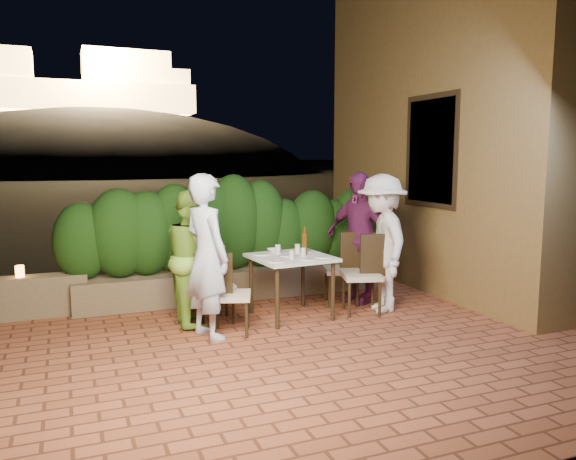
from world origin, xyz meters
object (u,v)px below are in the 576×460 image
beer_bottle (305,240)px  diner_blue (207,257)px  dining_table (291,286)px  chair_left_back (215,284)px  diner_purple (359,237)px  chair_left_front (231,294)px  parapet_lamp (20,271)px  bowl (274,250)px  diner_green (193,257)px  diner_white (382,243)px  chair_right_back (342,268)px  chair_right_front (362,274)px

beer_bottle → diner_blue: diner_blue is taller
dining_table → chair_left_back: 0.92m
chair_left_back → diner_purple: bearing=8.8°
beer_bottle → chair_left_front: (-1.05, -0.42, -0.47)m
diner_blue → diner_purple: 2.34m
parapet_lamp → beer_bottle: bearing=-18.7°
bowl → diner_purple: 1.21m
beer_bottle → diner_blue: bearing=-161.6°
beer_bottle → diner_green: 1.36m
diner_green → diner_white: (2.30, -0.34, 0.08)m
chair_right_back → diner_purple: 0.47m
chair_right_back → diner_white: (0.31, -0.46, 0.38)m
chair_left_back → chair_right_front: size_ratio=0.93×
bowl → chair_right_back: 0.99m
beer_bottle → chair_left_back: size_ratio=0.37×
dining_table → parapet_lamp: bearing=159.1°
chair_left_front → diner_blue: (-0.27, -0.02, 0.43)m
chair_left_front → chair_left_back: (-0.05, 0.50, 0.01)m
chair_left_front → chair_right_front: (1.72, 0.19, 0.04)m
chair_left_back → diner_green: size_ratio=0.59×
diner_green → diner_purple: bearing=-85.0°
dining_table → parapet_lamp: (-3.03, 1.16, 0.20)m
chair_left_front → beer_bottle: bearing=41.0°
chair_right_front → diner_white: diner_white is taller
chair_right_back → chair_left_back: bearing=23.9°
beer_bottle → chair_left_front: 1.23m
chair_left_front → diner_blue: 0.51m
diner_blue → dining_table: bearing=-90.8°
chair_left_back → diner_white: (2.06, -0.29, 0.40)m
chair_left_front → diner_green: size_ratio=0.58×
chair_right_front → chair_left_front: bearing=23.0°
chair_right_back → parapet_lamp: bearing=6.0°
chair_right_front → diner_blue: (-1.99, -0.21, 0.39)m
diner_blue → diner_purple: size_ratio=1.02×
bowl → parapet_lamp: 3.05m
diner_blue → diner_green: (-0.03, 0.57, -0.10)m
chair_left_front → chair_right_front: size_ratio=0.91×
beer_bottle → chair_right_front: 0.83m
chair_left_back → diner_white: 2.12m
diner_white → parapet_lamp: bearing=-95.4°
dining_table → diner_blue: size_ratio=0.50×
chair_right_front → diner_purple: diner_purple is taller
chair_right_back → diner_white: size_ratio=0.55×
beer_bottle → diner_white: diner_white is taller
chair_right_back → parapet_lamp: chair_right_back is taller
dining_table → beer_bottle: beer_bottle is taller
diner_green → chair_left_front: bearing=-150.9°
beer_bottle → diner_green: diner_green is taller
dining_table → diner_white: (1.16, -0.14, 0.48)m
beer_bottle → parapet_lamp: (-3.23, 1.09, -0.35)m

